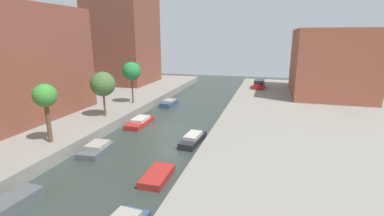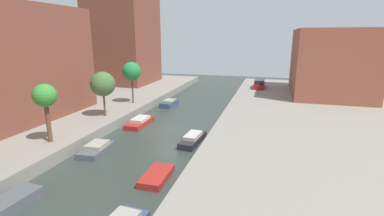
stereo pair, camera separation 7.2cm
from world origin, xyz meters
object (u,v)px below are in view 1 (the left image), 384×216
apartment_tower_far (122,9)px  street_tree_3 (131,71)px  moored_boat_left_1 (97,149)px  moored_boat_right_2 (157,176)px  parked_car (259,84)px  moored_boat_right_3 (193,139)px  moored_boat_left_0 (2,209)px  low_block_right (330,62)px  moored_boat_left_2 (140,122)px  street_tree_2 (103,84)px  street_tree_1 (45,97)px  moored_boat_left_3 (169,103)px

apartment_tower_far → street_tree_3: (9.07, -14.71, -8.93)m
moored_boat_left_1 → moored_boat_right_2: bearing=-23.2°
parked_car → moored_boat_right_3: 24.98m
parked_car → moored_boat_left_1: parked_car is taller
apartment_tower_far → moored_boat_left_0: bearing=-71.1°
moored_boat_left_0 → moored_boat_right_2: (6.55, 5.83, -0.10)m
low_block_right → moored_boat_right_3: bearing=-123.4°
moored_boat_left_0 → moored_boat_left_1: size_ratio=1.24×
apartment_tower_far → moored_boat_left_2: bearing=-57.9°
low_block_right → street_tree_2: low_block_right is taller
moored_boat_right_3 → low_block_right: bearing=56.6°
street_tree_3 → street_tree_1: bearing=-90.0°
street_tree_2 → moored_boat_left_1: (3.48, -6.82, -4.12)m
apartment_tower_far → moored_boat_right_2: 38.68m
street_tree_1 → street_tree_2: size_ratio=1.00×
moored_boat_left_2 → moored_boat_left_0: bearing=-90.5°
moored_boat_left_0 → moored_boat_right_2: 8.76m
street_tree_2 → apartment_tower_far: bearing=113.2°
street_tree_2 → moored_boat_right_2: 14.50m
low_block_right → moored_boat_right_3: 26.66m
street_tree_3 → moored_boat_right_2: size_ratio=1.66×
apartment_tower_far → moored_boat_left_3: 21.72m
moored_boat_left_0 → moored_boat_left_1: (0.03, 8.62, -0.00)m
moored_boat_left_2 → street_tree_3: bearing=123.3°
moored_boat_right_2 → low_block_right: bearing=62.6°
parked_car → moored_boat_right_3: (-4.58, -24.52, -1.20)m
street_tree_3 → moored_boat_left_1: (3.48, -13.23, -4.70)m
moored_boat_right_2 → moored_boat_right_3: moored_boat_right_3 is taller
low_block_right → moored_boat_left_3: bearing=-156.3°
street_tree_1 → low_block_right: bearing=47.4°
moored_boat_left_1 → moored_boat_left_3: bearing=89.5°
moored_boat_left_3 → moored_boat_right_2: moored_boat_left_3 is taller
moored_boat_left_3 → street_tree_2: bearing=-110.2°
moored_boat_left_2 → moored_boat_right_2: moored_boat_left_2 is taller
apartment_tower_far → moored_boat_left_0: size_ratio=6.00×
low_block_right → street_tree_3: bearing=-152.8°
apartment_tower_far → moored_boat_left_2: (12.66, -20.18, -13.63)m
moored_boat_left_2 → parked_car: bearing=61.3°
apartment_tower_far → parked_car: (24.18, 0.84, -12.40)m
parked_car → street_tree_3: bearing=-134.2°
apartment_tower_far → moored_boat_left_3: bearing=-41.4°
moored_boat_left_2 → moored_boat_right_2: size_ratio=1.35×
apartment_tower_far → moored_boat_right_3: (19.60, -23.68, -13.60)m
moored_boat_right_3 → moored_boat_left_2: bearing=153.2°
street_tree_2 → moored_boat_left_1: bearing=-63.0°
apartment_tower_far → moored_boat_right_2: size_ratio=8.23×
street_tree_3 → moored_boat_left_2: size_ratio=1.23×
street_tree_2 → moored_boat_left_2: (3.59, 0.94, -4.12)m
moored_boat_left_1 → street_tree_1: bearing=-162.7°
moored_boat_right_3 → moored_boat_left_0: bearing=-118.8°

